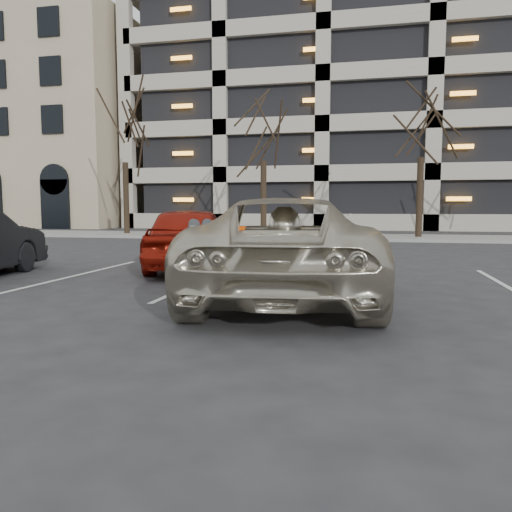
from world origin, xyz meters
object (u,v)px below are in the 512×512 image
Objects in this scene: tree_a at (124,117)px; car_red at (191,238)px; tree_b at (264,114)px; parking_meter at (201,243)px; tree_c at (422,106)px; suv_silver at (286,248)px.

tree_a reaches higher than car_red.
tree_b is 6.33× the size of parking_meter.
tree_a reaches higher than parking_meter.
tree_c is at bearing 50.45° from parking_meter.
suv_silver is 1.38× the size of car_red.
tree_c reaches higher than tree_b.
suv_silver is 4.00m from car_red.
tree_c is at bearing 0.00° from tree_a.
car_red is (-1.83, 4.67, -0.23)m from parking_meter.
tree_b reaches higher than suv_silver.
tree_a is at bearing 180.00° from tree_b.
tree_a is 1.36× the size of suv_silver.
tree_b is (7.00, 0.00, -0.10)m from tree_a.
tree_b is 17.76m from parking_meter.
tree_a is 1.01× the size of tree_c.
tree_b is 16.36m from suv_silver.
tree_a is at bearing 180.00° from tree_c.
parking_meter is 1.91m from suv_silver.
tree_a reaches higher than tree_c.
tree_c is 18.12m from parking_meter.
tree_a is 20.04m from parking_meter.
car_red is (7.78, -12.23, -5.09)m from tree_a.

